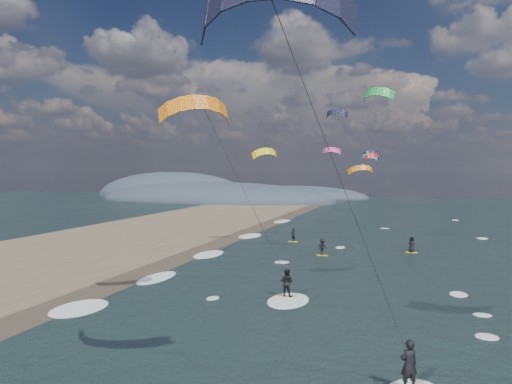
% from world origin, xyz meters
% --- Properties ---
extents(ground, '(260.00, 260.00, 0.00)m').
position_xyz_m(ground, '(0.00, 0.00, 0.00)').
color(ground, black).
rests_on(ground, ground).
extents(wet_sand_strip, '(3.00, 240.00, 0.00)m').
position_xyz_m(wet_sand_strip, '(-12.00, 10.00, 0.00)').
color(wet_sand_strip, '#382D23').
rests_on(wet_sand_strip, ground).
extents(coastal_hills, '(80.00, 41.00, 15.00)m').
position_xyz_m(coastal_hills, '(-44.84, 107.86, 0.00)').
color(coastal_hills, '#3D4756').
rests_on(coastal_hills, ground).
extents(kitesurfer_near_a, '(8.06, 8.53, 14.79)m').
position_xyz_m(kitesurfer_near_a, '(5.59, -4.93, 11.43)').
color(kitesurfer_near_a, yellow).
rests_on(kitesurfer_near_a, ground).
extents(kitesurfer_near_b, '(7.25, 9.29, 13.35)m').
position_xyz_m(kitesurfer_near_b, '(-1.38, 7.99, 8.77)').
color(kitesurfer_near_b, yellow).
rests_on(kitesurfer_near_b, ground).
extents(far_kitesurfers, '(14.28, 8.96, 1.67)m').
position_xyz_m(far_kitesurfers, '(2.32, 31.54, 0.82)').
color(far_kitesurfers, yellow).
rests_on(far_kitesurfers, ground).
extents(bg_kite_field, '(14.72, 62.46, 8.82)m').
position_xyz_m(bg_kite_field, '(0.32, 59.63, 11.84)').
color(bg_kite_field, '#D83F8C').
rests_on(bg_kite_field, ground).
extents(shoreline_surf, '(2.40, 79.40, 0.11)m').
position_xyz_m(shoreline_surf, '(-10.80, 14.75, 0.00)').
color(shoreline_surf, white).
rests_on(shoreline_surf, ground).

